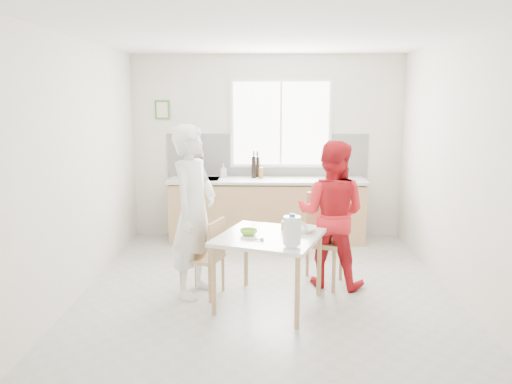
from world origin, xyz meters
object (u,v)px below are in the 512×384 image
person_white (194,211)px  person_red (331,214)px  milk_jug (293,230)px  wine_bottle_b (257,167)px  chair_far (322,235)px  bowl_white (305,229)px  chair_left (207,254)px  bowl_green (249,232)px  wine_bottle_a (254,167)px  dining_table (269,243)px

person_white → person_red: bearing=-58.9°
milk_jug → wine_bottle_b: 2.92m
chair_far → bowl_white: chair_far is taller
person_white → bowl_white: person_white is taller
chair_left → bowl_green: (0.44, -0.21, 0.30)m
wine_bottle_a → chair_far: bearing=-65.0°
chair_left → chair_far: size_ratio=0.82×
dining_table → milk_jug: size_ratio=4.19×
chair_left → bowl_white: (1.01, -0.09, 0.30)m
wine_bottle_a → wine_bottle_b: bearing=64.8°
chair_left → chair_far: chair_far is taller
dining_table → wine_bottle_a: 2.46m
person_white → wine_bottle_a: size_ratio=5.67×
chair_far → milk_jug: (-0.39, -1.03, 0.33)m
person_white → milk_jug: (1.00, -0.65, -0.02)m
dining_table → bowl_white: size_ratio=5.32×
bowl_white → wine_bottle_b: 2.46m
chair_left → chair_far: 1.33m
chair_left → bowl_white: 1.06m
wine_bottle_b → chair_left: bearing=-102.0°
bowl_green → bowl_white: bearing=11.4°
person_white → wine_bottle_a: person_white is taller
person_red → wine_bottle_b: (-0.85, 1.93, 0.26)m
bowl_green → milk_jug: milk_jug is taller
person_white → bowl_white: 1.17m
dining_table → person_red: (0.69, 0.58, 0.16)m
bowl_white → milk_jug: (-0.15, -0.51, 0.13)m
chair_left → wine_bottle_a: (0.44, 2.19, 0.62)m
person_white → wine_bottle_b: bearing=3.9°
bowl_green → milk_jug: size_ratio=0.60×
person_white → bowl_green: size_ratio=10.48×
milk_jug → wine_bottle_b: size_ratio=0.97×
wine_bottle_a → bowl_green: bearing=-89.9°
person_red → milk_jug: person_red is taller
person_white → dining_table: bearing=-90.0°
dining_table → person_red: size_ratio=0.75×
chair_far → wine_bottle_b: wine_bottle_b is taller
wine_bottle_b → wine_bottle_a: bearing=-115.2°
bowl_green → bowl_white: 0.58m
wine_bottle_b → dining_table: bearing=-86.3°
chair_left → bowl_green: chair_left is taller
chair_far → wine_bottle_b: bearing=132.0°
chair_far → bowl_green: chair_far is taller
person_red → bowl_white: size_ratio=7.14×
chair_left → milk_jug: 1.13m
dining_table → milk_jug: milk_jug is taller
bowl_white → wine_bottle_a: 2.37m
milk_jug → wine_bottle_a: bearing=118.2°
chair_far → chair_left: bearing=-141.4°
person_red → bowl_white: person_red is taller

